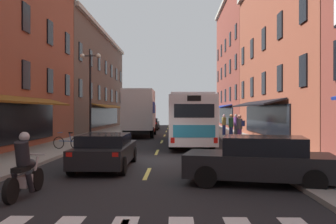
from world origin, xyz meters
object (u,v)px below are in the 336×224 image
at_px(sedan_near, 260,160).
at_px(pedestrian_rear, 224,124).
at_px(sedan_mid, 106,150).
at_px(sedan_far, 150,124).
at_px(transit_bus, 189,119).
at_px(street_lamp_twin, 90,93).
at_px(pedestrian_near, 240,128).
at_px(bicycle_near, 67,142).
at_px(pedestrian_mid, 236,125).
at_px(motorcycle_rider, 24,169).
at_px(pedestrian_far, 231,126).
at_px(box_truck, 140,113).

distance_m(sedan_near, pedestrian_rear, 20.28).
height_order(sedan_mid, sedan_far, sedan_far).
distance_m(transit_bus, street_lamp_twin, 7.06).
relative_size(sedan_mid, sedan_far, 0.99).
bearing_deg(sedan_near, street_lamp_twin, 121.27).
xyz_separation_m(sedan_near, pedestrian_near, (1.64, 12.48, 0.39)).
bearing_deg(bicycle_near, sedan_near, -45.31).
relative_size(transit_bus, street_lamp_twin, 1.88).
relative_size(pedestrian_near, pedestrian_mid, 1.01).
xyz_separation_m(transit_bus, motorcycle_rider, (-4.76, -14.87, -0.97)).
distance_m(sedan_near, motorcycle_rider, 6.57).
bearing_deg(pedestrian_far, motorcycle_rider, 48.24).
bearing_deg(sedan_far, sedan_near, -80.06).
relative_size(pedestrian_near, pedestrian_rear, 1.03).
bearing_deg(transit_bus, pedestrian_rear, 65.25).
distance_m(transit_bus, pedestrian_rear, 7.78).
bearing_deg(pedestrian_rear, street_lamp_twin, 167.10).
bearing_deg(motorcycle_rider, bicycle_near, 101.12).
distance_m(transit_bus, motorcycle_rider, 15.65).
bearing_deg(transit_bus, sedan_mid, -109.43).
distance_m(sedan_far, pedestrian_far, 16.91).
relative_size(pedestrian_far, street_lamp_twin, 0.30).
xyz_separation_m(box_truck, pedestrian_near, (7.17, -7.27, -0.92)).
xyz_separation_m(sedan_far, bicycle_near, (-2.88, -22.70, -0.20)).
height_order(sedan_far, bicycle_near, sedan_far).
xyz_separation_m(transit_bus, sedan_near, (1.58, -13.16, -0.96)).
relative_size(motorcycle_rider, street_lamp_twin, 0.34).
relative_size(sedan_far, pedestrian_near, 2.57).
xyz_separation_m(sedan_far, pedestrian_near, (7.10, -18.65, 0.40)).
relative_size(box_truck, sedan_mid, 1.55).
relative_size(motorcycle_rider, pedestrian_rear, 1.18).
relative_size(transit_bus, pedestrian_near, 6.19).
bearing_deg(motorcycle_rider, pedestrian_far, 65.60).
height_order(transit_bus, motorcycle_rider, transit_bus).
bearing_deg(sedan_mid, bicycle_near, 119.84).
bearing_deg(street_lamp_twin, bicycle_near, -89.47).
height_order(sedan_far, pedestrian_rear, pedestrian_rear).
height_order(transit_bus, pedestrian_far, transit_bus).
distance_m(pedestrian_mid, street_lamp_twin, 12.12).
bearing_deg(pedestrian_rear, bicycle_near, -175.72).
relative_size(bicycle_near, pedestrian_far, 0.92).
xyz_separation_m(sedan_mid, bicycle_near, (-3.15, 5.48, -0.18)).
relative_size(sedan_mid, street_lamp_twin, 0.77).
height_order(pedestrian_far, pedestrian_rear, pedestrian_far).
bearing_deg(bicycle_near, motorcycle_rider, -78.88).
xyz_separation_m(sedan_far, pedestrian_rear, (7.12, -10.92, 0.35)).
distance_m(bicycle_near, street_lamp_twin, 6.13).
height_order(transit_bus, box_truck, box_truck).
bearing_deg(sedan_far, box_truck, -90.38).
xyz_separation_m(sedan_near, sedan_far, (-5.46, 31.13, -0.02)).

